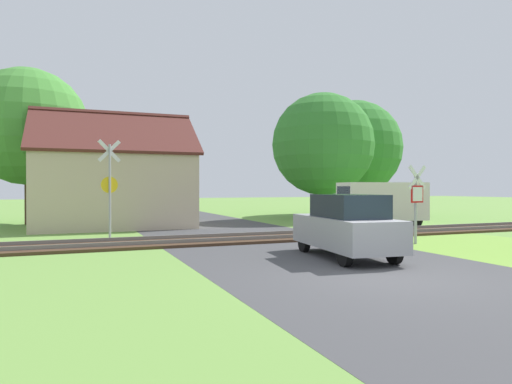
{
  "coord_description": "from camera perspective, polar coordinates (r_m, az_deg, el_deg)",
  "views": [
    {
      "loc": [
        -6.38,
        -8.16,
        1.96
      ],
      "look_at": [
        0.5,
        8.81,
        1.8
      ],
      "focal_mm": 32.0,
      "sensor_mm": 36.0,
      "label": 1
    }
  ],
  "objects": [
    {
      "name": "rail_track",
      "position": [
        17.3,
        -0.29,
        -5.81
      ],
      "size": [
        60.0,
        2.6,
        0.22
      ],
      "color": "#422D1E",
      "rests_on": "ground"
    },
    {
      "name": "tree_right",
      "position": [
        28.81,
        8.36,
        5.92
      ],
      "size": [
        6.35,
        6.35,
        7.86
      ],
      "color": "#513823",
      "rests_on": "ground"
    },
    {
      "name": "ground_plane",
      "position": [
        10.54,
        15.94,
        -10.23
      ],
      "size": [
        160.0,
        160.0,
        0.0
      ],
      "primitive_type": "plane",
      "color": "#6B9942"
    },
    {
      "name": "house",
      "position": [
        24.3,
        -17.37,
        0.58
      ],
      "size": [
        7.85,
        6.58,
        5.87
      ],
      "rotation": [
        0.0,
        0.0,
        -0.01
      ],
      "color": "#C6B293",
      "rests_on": "ground"
    },
    {
      "name": "stop_sign_near",
      "position": [
        16.87,
        19.41,
        -0.75
      ],
      "size": [
        0.87,
        0.2,
        2.77
      ],
      "rotation": [
        0.0,
        0.0,
        3.29
      ],
      "color": "#9E9EA5",
      "rests_on": "ground"
    },
    {
      "name": "crossing_sign_far",
      "position": [
        18.42,
        -17.83,
        1.12
      ],
      "size": [
        0.87,
        0.19,
        3.83
      ],
      "rotation": [
        0.0,
        0.0,
        0.17
      ],
      "color": "#9E9EA5",
      "rests_on": "ground"
    },
    {
      "name": "road_asphalt",
      "position": [
        12.15,
        10.05,
        -8.77
      ],
      "size": [
        7.33,
        80.0,
        0.01
      ],
      "primitive_type": "cube",
      "color": "#424244",
      "rests_on": "ground"
    },
    {
      "name": "tree_left",
      "position": [
        27.61,
        -26.61,
        7.29
      ],
      "size": [
        6.27,
        6.27,
        8.39
      ],
      "color": "#513823",
      "rests_on": "ground"
    },
    {
      "name": "parked_car",
      "position": [
        13.07,
        11.19,
        -4.19
      ],
      "size": [
        2.07,
        4.16,
        1.78
      ],
      "rotation": [
        0.0,
        0.0,
        -0.11
      ],
      "color": "#99999E",
      "rests_on": "ground"
    },
    {
      "name": "tree_far",
      "position": [
        34.34,
        12.14,
        5.37
      ],
      "size": [
        6.96,
        6.96,
        8.37
      ],
      "color": "#513823",
      "rests_on": "ground"
    },
    {
      "name": "mail_truck",
      "position": [
        23.94,
        15.1,
        -1.25
      ],
      "size": [
        5.14,
        2.64,
        2.24
      ],
      "rotation": [
        0.0,
        0.0,
        1.41
      ],
      "color": "silver",
      "rests_on": "ground"
    }
  ]
}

